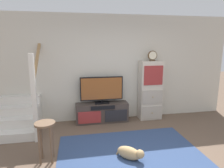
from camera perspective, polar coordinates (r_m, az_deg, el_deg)
name	(u,v)px	position (r m, az deg, el deg)	size (l,w,h in m)	color
back_wall	(112,68)	(5.12, -0.11, 4.61)	(6.40, 0.12, 2.70)	beige
area_rug	(130,153)	(3.81, 5.27, -19.44)	(2.60, 1.80, 0.01)	navy
media_console	(102,113)	(5.07, -2.92, -8.31)	(1.33, 0.38, 0.49)	#423833
television	(102,89)	(4.93, -3.03, -1.54)	(1.08, 0.22, 0.68)	black
side_cabinet	(150,90)	(5.25, 11.10, -1.85)	(0.58, 0.38, 1.55)	beige
desk_clock	(152,56)	(5.11, 11.70, 8.04)	(0.24, 0.08, 0.26)	#4C3823
staircase	(21,113)	(5.18, -24.91, -7.55)	(1.00, 1.36, 2.20)	silver
bar_stool_near	(45,133)	(3.54, -18.83, -13.24)	(0.34, 0.34, 0.70)	brown
dog	(130,153)	(3.60, 5.36, -19.42)	(0.46, 0.44, 0.23)	tan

